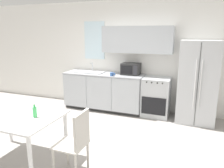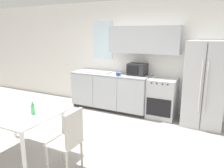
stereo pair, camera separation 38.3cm
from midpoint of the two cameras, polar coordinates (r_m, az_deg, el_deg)
ground_plane at (r=3.87m, az=-5.67°, el=-16.71°), size 12.00×12.00×0.00m
wall_back at (r=5.52m, az=7.76°, el=7.83°), size 12.00×0.38×2.70m
kitchen_counter at (r=5.57m, az=1.59°, el=-1.87°), size 2.02×0.66×0.93m
oven_range at (r=5.21m, az=15.01°, el=-3.64°), size 0.62×0.61×0.91m
refrigerator at (r=4.97m, az=25.15°, el=-0.09°), size 0.79×0.72×1.78m
kitchen_sink at (r=5.64m, az=-1.90°, el=3.28°), size 0.72×0.39×0.23m
microwave at (r=5.31m, az=8.72°, el=3.84°), size 0.43×0.37×0.28m
coffee_mug at (r=5.14m, az=3.69°, el=2.56°), size 0.12×0.09×0.08m
dining_table at (r=3.67m, az=-21.04°, el=-8.11°), size 1.29×0.94×0.74m
dining_chair_side at (r=3.08m, az=-7.50°, el=-13.80°), size 0.40×0.40×0.93m
drink_bottle at (r=3.42m, az=-17.05°, el=-6.26°), size 0.06×0.06×0.21m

